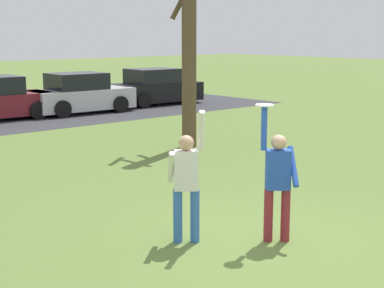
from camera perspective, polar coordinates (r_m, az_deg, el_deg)
ground_plane at (r=9.41m, az=7.11°, el=-9.02°), size 120.00×120.00×0.00m
person_catcher at (r=9.10m, az=8.17°, el=-3.27°), size 0.56×0.55×2.08m
person_defender at (r=8.97m, az=-0.55°, el=-3.38°), size 0.65×0.65×2.05m
frisbee_disc at (r=8.87m, az=6.92°, el=3.69°), size 0.27×0.27×0.02m
parked_car_silver at (r=24.29m, az=-10.62°, el=4.64°), size 4.18×2.20×1.59m
parked_car_black at (r=26.83m, az=-3.54°, el=5.34°), size 4.18×2.20×1.59m
bare_tree_tall at (r=16.55m, az=-0.35°, el=10.46°), size 1.84×1.24×6.49m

